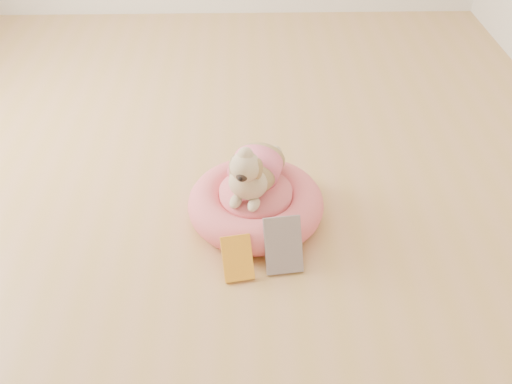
{
  "coord_description": "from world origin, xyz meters",
  "views": [
    {
      "loc": [
        0.22,
        -2.08,
        1.68
      ],
      "look_at": [
        0.26,
        -0.21,
        0.18
      ],
      "focal_mm": 40.0,
      "sensor_mm": 36.0,
      "label": 1
    }
  ],
  "objects_px": {
    "book_yellow": "(237,258)",
    "book_white": "(283,245)",
    "dog": "(253,161)",
    "pet_bed": "(256,204)"
  },
  "relations": [
    {
      "from": "book_yellow",
      "to": "book_white",
      "type": "height_order",
      "value": "book_white"
    },
    {
      "from": "book_yellow",
      "to": "dog",
      "type": "bearing_deg",
      "value": 68.9
    },
    {
      "from": "dog",
      "to": "book_white",
      "type": "relative_size",
      "value": 1.71
    },
    {
      "from": "dog",
      "to": "book_yellow",
      "type": "height_order",
      "value": "dog"
    },
    {
      "from": "book_yellow",
      "to": "book_white",
      "type": "relative_size",
      "value": 0.79
    },
    {
      "from": "dog",
      "to": "book_white",
      "type": "bearing_deg",
      "value": -53.12
    },
    {
      "from": "book_yellow",
      "to": "book_white",
      "type": "xyz_separation_m",
      "value": [
        0.18,
        0.04,
        0.02
      ]
    },
    {
      "from": "book_yellow",
      "to": "book_white",
      "type": "distance_m",
      "value": 0.19
    },
    {
      "from": "pet_bed",
      "to": "dog",
      "type": "height_order",
      "value": "dog"
    },
    {
      "from": "pet_bed",
      "to": "dog",
      "type": "bearing_deg",
      "value": 137.25
    }
  ]
}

